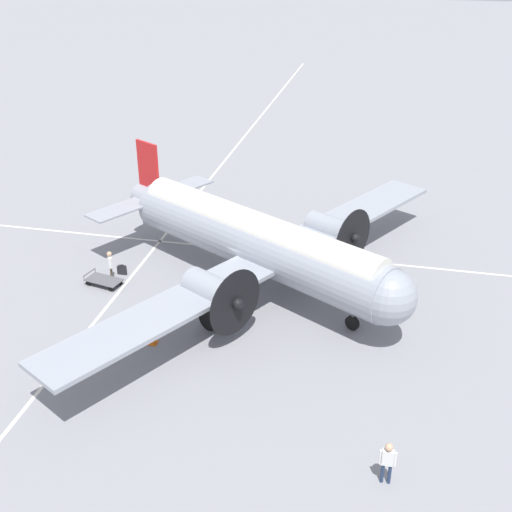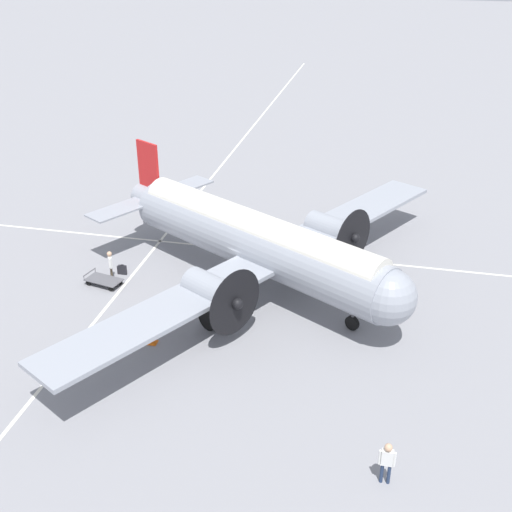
% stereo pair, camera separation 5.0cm
% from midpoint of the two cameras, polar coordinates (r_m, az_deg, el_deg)
% --- Properties ---
extents(ground_plane, '(300.00, 300.00, 0.00)m').
position_cam_midpoint_polar(ground_plane, '(33.14, -0.04, -2.64)').
color(ground_plane, gray).
extents(apron_line_eastwest, '(120.00, 0.16, 0.01)m').
position_cam_midpoint_polar(apron_line_eastwest, '(36.49, 1.27, 0.35)').
color(apron_line_eastwest, silver).
rests_on(apron_line_eastwest, ground_plane).
extents(apron_line_northsouth, '(0.16, 120.00, 0.01)m').
position_cam_midpoint_polar(apron_line_northsouth, '(35.00, -10.76, -1.42)').
color(apron_line_northsouth, silver).
rests_on(apron_line_northsouth, ground_plane).
extents(airliner_main, '(18.19, 23.63, 5.92)m').
position_cam_midpoint_polar(airliner_main, '(31.67, 0.54, 1.11)').
color(airliner_main, '#9399A3').
rests_on(airliner_main, ground_plane).
extents(crew_foreground, '(0.57, 0.27, 1.68)m').
position_cam_midpoint_polar(crew_foreground, '(22.38, 11.56, -17.28)').
color(crew_foreground, navy).
rests_on(crew_foreground, ground_plane).
extents(passenger_boarding, '(0.34, 0.51, 1.64)m').
position_cam_midpoint_polar(passenger_boarding, '(34.07, -12.87, -0.58)').
color(passenger_boarding, '#473D2D').
rests_on(passenger_boarding, ground_plane).
extents(suitcase_near_door, '(0.44, 0.12, 0.58)m').
position_cam_midpoint_polar(suitcase_near_door, '(34.78, -11.82, -1.22)').
color(suitcase_near_door, '#232328').
rests_on(suitcase_near_door, ground_plane).
extents(suitcase_upright_spare, '(0.45, 0.14, 0.51)m').
position_cam_midpoint_polar(suitcase_upright_spare, '(34.83, -11.91, -1.25)').
color(suitcase_upright_spare, '#232328').
rests_on(suitcase_upright_spare, ground_plane).
extents(baggage_cart, '(2.02, 1.36, 0.56)m').
position_cam_midpoint_polar(baggage_cart, '(33.99, -13.44, -2.11)').
color(baggage_cart, '#56565B').
rests_on(baggage_cart, ground_plane).
extents(traffic_cone, '(0.43, 0.43, 0.57)m').
position_cam_midpoint_polar(traffic_cone, '(29.02, -9.26, -7.22)').
color(traffic_cone, orange).
rests_on(traffic_cone, ground_plane).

